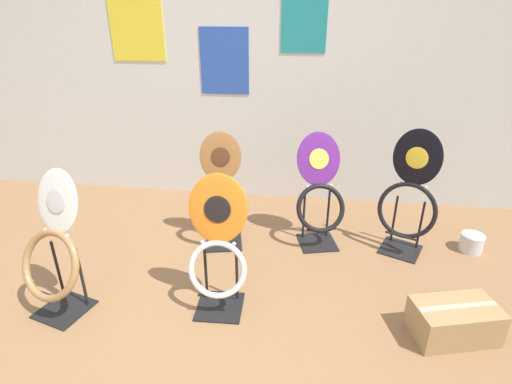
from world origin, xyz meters
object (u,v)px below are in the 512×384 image
at_px(toilet_seat_display_orange_sun, 218,249).
at_px(toilet_seat_display_white_plain, 53,255).
at_px(paint_can, 472,242).
at_px(toilet_seat_display_woodgrain, 222,198).
at_px(storage_box, 454,321).
at_px(toilet_seat_display_jazz_black, 409,198).
at_px(toilet_seat_display_purple_note, 320,197).

xyz_separation_m(toilet_seat_display_orange_sun, toilet_seat_display_white_plain, (-0.94, -0.16, -0.02)).
bearing_deg(paint_can, toilet_seat_display_woodgrain, -175.84).
height_order(toilet_seat_display_orange_sun, storage_box, toilet_seat_display_orange_sun).
height_order(toilet_seat_display_jazz_black, toilet_seat_display_white_plain, toilet_seat_display_jazz_black).
relative_size(toilet_seat_display_white_plain, storage_box, 1.73).
relative_size(toilet_seat_display_purple_note, storage_box, 1.70).
relative_size(toilet_seat_display_woodgrain, toilet_seat_display_purple_note, 1.03).
bearing_deg(toilet_seat_display_jazz_black, paint_can, 7.27).
bearing_deg(toilet_seat_display_white_plain, toilet_seat_display_woodgrain, 47.57).
distance_m(toilet_seat_display_orange_sun, toilet_seat_display_woodgrain, 0.74).
bearing_deg(toilet_seat_display_white_plain, paint_can, 20.70).
xyz_separation_m(toilet_seat_display_jazz_black, paint_can, (0.53, 0.07, -0.37)).
bearing_deg(paint_can, toilet_seat_display_white_plain, -159.30).
distance_m(toilet_seat_display_jazz_black, toilet_seat_display_purple_note, 0.64).
relative_size(toilet_seat_display_jazz_black, paint_can, 5.48).
distance_m(toilet_seat_display_jazz_black, toilet_seat_display_white_plain, 2.38).
bearing_deg(storage_box, toilet_seat_display_jazz_black, 97.56).
bearing_deg(toilet_seat_display_jazz_black, toilet_seat_display_orange_sun, -147.32).
relative_size(toilet_seat_display_jazz_black, toilet_seat_display_white_plain, 1.08).
height_order(toilet_seat_display_purple_note, storage_box, toilet_seat_display_purple_note).
xyz_separation_m(toilet_seat_display_white_plain, toilet_seat_display_purple_note, (1.54, 1.00, 0.00)).
bearing_deg(toilet_seat_display_woodgrain, toilet_seat_display_jazz_black, 2.95).
xyz_separation_m(toilet_seat_display_white_plain, toilet_seat_display_woodgrain, (0.81, 0.89, 0.00)).
bearing_deg(toilet_seat_display_white_plain, toilet_seat_display_jazz_black, 23.69).
height_order(toilet_seat_display_white_plain, toilet_seat_display_purple_note, toilet_seat_display_white_plain).
height_order(toilet_seat_display_white_plain, paint_can, toilet_seat_display_white_plain).
xyz_separation_m(toilet_seat_display_purple_note, paint_can, (1.17, 0.03, -0.32)).
relative_size(toilet_seat_display_orange_sun, paint_can, 4.96).
distance_m(toilet_seat_display_woodgrain, paint_can, 1.93).
relative_size(toilet_seat_display_orange_sun, toilet_seat_display_purple_note, 1.00).
height_order(toilet_seat_display_woodgrain, storage_box, toilet_seat_display_woodgrain).
distance_m(toilet_seat_display_jazz_black, storage_box, 0.94).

